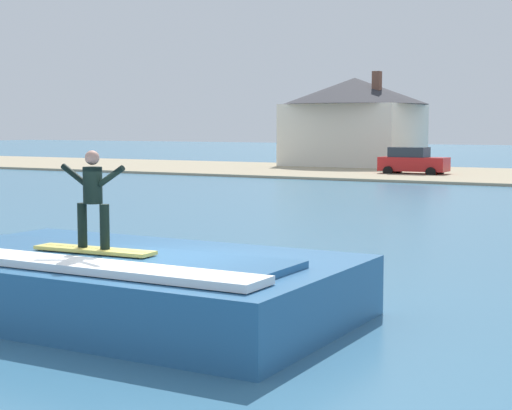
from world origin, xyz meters
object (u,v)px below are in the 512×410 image
Objects in this scene: wave_crest at (123,284)px; surfer at (93,194)px; car_near_shore at (412,161)px; house_with_chimney at (354,117)px; surfboard at (94,250)px.

wave_crest is 4.75× the size of surfer.
car_near_shore is 0.38× the size of house_with_chimney.
car_near_shore reaches higher than wave_crest.
surfboard is at bearing -23.43° from surfer.
house_with_chimney reaches higher than wave_crest.
wave_crest is at bearing -78.35° from car_near_shore.
surfboard is 0.94m from surfer.
wave_crest is at bearing 71.82° from surfboard.
car_near_shore is at bearing 101.25° from surfer.
surfer is at bearing -72.34° from house_with_chimney.
car_near_shore is (-8.36, 40.55, 0.40)m from wave_crest.
car_near_shore is at bearing -49.37° from house_with_chimney.
surfer is at bearing -109.72° from wave_crest.
car_near_shore is 12.33m from house_with_chimney.
surfboard is at bearing -108.18° from wave_crest.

